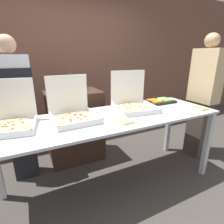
{
  "coord_description": "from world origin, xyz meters",
  "views": [
    {
      "loc": [
        -0.79,
        -1.6,
        1.52
      ],
      "look_at": [
        0.0,
        0.0,
        0.94
      ],
      "focal_mm": 28.0,
      "sensor_mm": 36.0,
      "label": 1
    }
  ],
  "objects_px": {
    "pizza_box_far_left": "(73,112)",
    "person_guest_cap": "(203,96)",
    "paper_plate_front_right": "(125,121)",
    "soda_can_colored": "(80,87)",
    "pizza_box_near_left": "(133,102)",
    "soda_can_silver": "(84,85)",
    "soda_bottle": "(71,83)",
    "pizza_box_near_right": "(10,119)",
    "veggie_tray": "(160,101)",
    "person_server_vest": "(16,104)",
    "paper_plate_front_left": "(200,108)"
  },
  "relations": [
    {
      "from": "paper_plate_front_left",
      "to": "person_server_vest",
      "type": "xyz_separation_m",
      "value": [
        -2.0,
        0.92,
        0.07
      ]
    },
    {
      "from": "paper_plate_front_right",
      "to": "paper_plate_front_left",
      "type": "bearing_deg",
      "value": -1.28
    },
    {
      "from": "paper_plate_front_left",
      "to": "soda_bottle",
      "type": "height_order",
      "value": "soda_bottle"
    },
    {
      "from": "veggie_tray",
      "to": "soda_can_colored",
      "type": "distance_m",
      "value": 1.13
    },
    {
      "from": "pizza_box_near_right",
      "to": "soda_can_colored",
      "type": "bearing_deg",
      "value": 45.74
    },
    {
      "from": "pizza_box_near_left",
      "to": "soda_can_silver",
      "type": "relative_size",
      "value": 4.24
    },
    {
      "from": "soda_can_silver",
      "to": "paper_plate_front_left",
      "type": "bearing_deg",
      "value": -46.28
    },
    {
      "from": "paper_plate_front_right",
      "to": "veggie_tray",
      "type": "relative_size",
      "value": 0.55
    },
    {
      "from": "pizza_box_near_left",
      "to": "soda_can_silver",
      "type": "bearing_deg",
      "value": 124.03
    },
    {
      "from": "pizza_box_far_left",
      "to": "paper_plate_front_right",
      "type": "bearing_deg",
      "value": -38.44
    },
    {
      "from": "person_server_vest",
      "to": "person_guest_cap",
      "type": "height_order",
      "value": "person_guest_cap"
    },
    {
      "from": "pizza_box_far_left",
      "to": "pizza_box_near_right",
      "type": "height_order",
      "value": "pizza_box_far_left"
    },
    {
      "from": "pizza_box_near_left",
      "to": "person_guest_cap",
      "type": "height_order",
      "value": "person_guest_cap"
    },
    {
      "from": "pizza_box_near_right",
      "to": "person_guest_cap",
      "type": "distance_m",
      "value": 2.49
    },
    {
      "from": "soda_bottle",
      "to": "soda_can_colored",
      "type": "bearing_deg",
      "value": -7.87
    },
    {
      "from": "soda_bottle",
      "to": "pizza_box_far_left",
      "type": "bearing_deg",
      "value": -102.61
    },
    {
      "from": "paper_plate_front_left",
      "to": "soda_can_colored",
      "type": "height_order",
      "value": "soda_can_colored"
    },
    {
      "from": "paper_plate_front_left",
      "to": "soda_can_silver",
      "type": "height_order",
      "value": "soda_can_silver"
    },
    {
      "from": "veggie_tray",
      "to": "person_server_vest",
      "type": "relative_size",
      "value": 0.24
    },
    {
      "from": "paper_plate_front_right",
      "to": "soda_bottle",
      "type": "xyz_separation_m",
      "value": [
        -0.28,
        1.01,
        0.26
      ]
    },
    {
      "from": "veggie_tray",
      "to": "person_guest_cap",
      "type": "height_order",
      "value": "person_guest_cap"
    },
    {
      "from": "paper_plate_front_left",
      "to": "paper_plate_front_right",
      "type": "bearing_deg",
      "value": 178.72
    },
    {
      "from": "paper_plate_front_right",
      "to": "veggie_tray",
      "type": "xyz_separation_m",
      "value": [
        0.81,
        0.43,
        0.01
      ]
    },
    {
      "from": "pizza_box_near_right",
      "to": "pizza_box_near_left",
      "type": "bearing_deg",
      "value": 8.62
    },
    {
      "from": "veggie_tray",
      "to": "person_server_vest",
      "type": "height_order",
      "value": "person_server_vest"
    },
    {
      "from": "pizza_box_near_left",
      "to": "pizza_box_far_left",
      "type": "height_order",
      "value": "pizza_box_near_left"
    },
    {
      "from": "pizza_box_near_left",
      "to": "paper_plate_front_left",
      "type": "height_order",
      "value": "pizza_box_near_left"
    },
    {
      "from": "pizza_box_near_right",
      "to": "paper_plate_front_right",
      "type": "relative_size",
      "value": 2.24
    },
    {
      "from": "paper_plate_front_left",
      "to": "person_server_vest",
      "type": "bearing_deg",
      "value": 155.41
    },
    {
      "from": "paper_plate_front_right",
      "to": "soda_can_colored",
      "type": "relative_size",
      "value": 1.81
    },
    {
      "from": "soda_can_silver",
      "to": "paper_plate_front_right",
      "type": "bearing_deg",
      "value": -86.85
    },
    {
      "from": "pizza_box_near_right",
      "to": "person_server_vest",
      "type": "height_order",
      "value": "person_server_vest"
    },
    {
      "from": "soda_can_silver",
      "to": "person_server_vest",
      "type": "height_order",
      "value": "person_server_vest"
    },
    {
      "from": "soda_can_silver",
      "to": "veggie_tray",
      "type": "bearing_deg",
      "value": -38.58
    },
    {
      "from": "soda_bottle",
      "to": "soda_can_colored",
      "type": "height_order",
      "value": "soda_bottle"
    },
    {
      "from": "pizza_box_near_left",
      "to": "person_server_vest",
      "type": "xyz_separation_m",
      "value": [
        -1.28,
        0.54,
        0.01
      ]
    },
    {
      "from": "pizza_box_far_left",
      "to": "person_guest_cap",
      "type": "distance_m",
      "value": 1.92
    },
    {
      "from": "pizza_box_near_left",
      "to": "pizza_box_far_left",
      "type": "distance_m",
      "value": 0.75
    },
    {
      "from": "pizza_box_far_left",
      "to": "veggie_tray",
      "type": "height_order",
      "value": "pizza_box_far_left"
    },
    {
      "from": "pizza_box_near_left",
      "to": "soda_can_silver",
      "type": "height_order",
      "value": "pizza_box_near_left"
    },
    {
      "from": "pizza_box_near_left",
      "to": "veggie_tray",
      "type": "relative_size",
      "value": 1.29
    },
    {
      "from": "pizza_box_near_left",
      "to": "person_server_vest",
      "type": "bearing_deg",
      "value": 165.02
    },
    {
      "from": "paper_plate_front_right",
      "to": "pizza_box_near_right",
      "type": "bearing_deg",
      "value": 160.2
    },
    {
      "from": "soda_can_silver",
      "to": "pizza_box_near_right",
      "type": "bearing_deg",
      "value": -140.77
    },
    {
      "from": "person_guest_cap",
      "to": "paper_plate_front_right",
      "type": "bearing_deg",
      "value": 100.64
    },
    {
      "from": "person_server_vest",
      "to": "person_guest_cap",
      "type": "bearing_deg",
      "value": 165.92
    },
    {
      "from": "pizza_box_near_left",
      "to": "veggie_tray",
      "type": "bearing_deg",
      "value": 16.61
    },
    {
      "from": "soda_bottle",
      "to": "person_guest_cap",
      "type": "bearing_deg",
      "value": -22.64
    },
    {
      "from": "pizza_box_far_left",
      "to": "person_guest_cap",
      "type": "bearing_deg",
      "value": -3.09
    },
    {
      "from": "paper_plate_front_right",
      "to": "soda_can_colored",
      "type": "height_order",
      "value": "soda_can_colored"
    }
  ]
}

